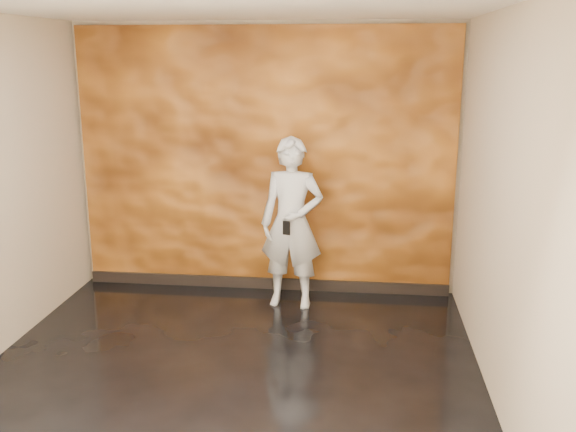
% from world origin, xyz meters
% --- Properties ---
extents(room, '(4.02, 4.02, 2.81)m').
position_xyz_m(room, '(0.00, 0.00, 1.40)').
color(room, black).
rests_on(room, ground).
extents(feature_wall, '(3.90, 0.06, 2.75)m').
position_xyz_m(feature_wall, '(0.00, 1.96, 1.38)').
color(feature_wall, orange).
rests_on(feature_wall, ground).
extents(baseboard, '(3.90, 0.04, 0.12)m').
position_xyz_m(baseboard, '(0.00, 1.92, 0.06)').
color(baseboard, black).
rests_on(baseboard, ground).
extents(man, '(0.65, 0.46, 1.70)m').
position_xyz_m(man, '(0.33, 1.51, 0.85)').
color(man, '#A7AFB8').
rests_on(man, ground).
extents(phone, '(0.07, 0.04, 0.13)m').
position_xyz_m(phone, '(0.31, 1.25, 0.87)').
color(phone, black).
rests_on(phone, man).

